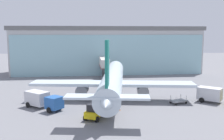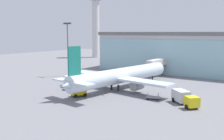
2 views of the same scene
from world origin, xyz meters
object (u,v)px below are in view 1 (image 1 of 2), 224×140
Objects in this scene: fuel_truck at (218,95)px; safety_cone_wingtip at (36,96)px; airplane at (112,81)px; baggage_cart at (178,101)px; catering_truck at (42,100)px; jet_bridge at (104,63)px; safety_cone_nose at (119,109)px; pushback_tug at (94,112)px.

fuel_truck is 12.81× the size of safety_cone_wingtip.
baggage_cart is (11.33, -4.14, -2.92)m from airplane.
catering_truck is at bearing -69.21° from safety_cone_wingtip.
jet_bridge is at bearing -87.25° from baggage_cart.
airplane reaches higher than jet_bridge.
jet_bridge is at bearing 93.35° from safety_cone_nose.
pushback_tug is (-21.53, -7.51, -0.49)m from fuel_truck.
safety_cone_nose is at bearing -4.39° from baggage_cart.
fuel_truck is 22.81m from pushback_tug.
safety_cone_nose is at bearing -20.16° from pushback_tug.
jet_bridge is 25.03m from safety_cone_wingtip.
airplane reaches higher than safety_cone_wingtip.
jet_bridge is 29.27m from baggage_cart.
airplane reaches higher than fuel_truck.
safety_cone_wingtip is (-11.26, 13.12, -0.70)m from pushback_tug.
pushback_tug is at bearing 170.11° from airplane.
catering_truck is 1.94× the size of pushback_tug.
baggage_cart is at bearing -12.09° from safety_cone_wingtip.
airplane is at bearing -179.74° from jet_bridge.
airplane is 67.60× the size of safety_cone_nose.
catering_truck is at bearing -18.37° from baggage_cart.
catering_truck is at bearing 156.47° from jet_bridge.
catering_truck is 10.37m from pushback_tug.
pushback_tug is (-3.28, -11.71, -2.45)m from airplane.
airplane is 13.30m from catering_truck.
jet_bridge is 0.30× the size of airplane.
airplane is 14.94m from safety_cone_wingtip.
pushback_tug is (-14.61, -7.57, 0.47)m from baggage_cart.
safety_cone_wingtip is (-2.74, 7.22, -1.19)m from catering_truck.
airplane is 12.41m from baggage_cart.
safety_cone_nose is at bearing -179.15° from jet_bridge.
safety_cone_wingtip is at bearing 90.25° from airplane.
fuel_truck is at bearing 41.73° from catering_truck.
catering_truck and fuel_truck have the same top height.
baggage_cart is at bearing 18.12° from safety_cone_nose.
safety_cone_nose is at bearing 30.42° from catering_truck.
baggage_cart reaches higher than safety_cone_nose.
pushback_tug is at bearing -121.51° from fuel_truck.
fuel_truck is at bearing -46.87° from pushback_tug.
airplane is at bearing -42.59° from baggage_cart.
jet_bridge is at bearing 165.55° from fuel_truck.
fuel_truck is at bearing -97.22° from airplane.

